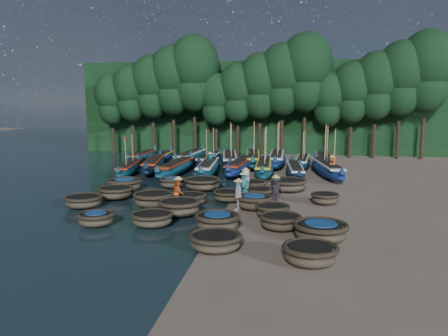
# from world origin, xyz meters

# --- Properties ---
(ground) EXTENTS (120.00, 120.00, 0.00)m
(ground) POSITION_xyz_m (0.00, 0.00, 0.00)
(ground) COLOR #7A6A59
(ground) RESTS_ON ground
(foliage_wall) EXTENTS (40.00, 3.00, 10.00)m
(foliage_wall) POSITION_xyz_m (0.00, 23.50, 5.00)
(foliage_wall) COLOR black
(foliage_wall) RESTS_ON ground
(coracle_3) EXTENTS (2.40, 2.40, 0.69)m
(coracle_3) POSITION_xyz_m (0.60, -9.44, 0.39)
(coracle_3) COLOR brown
(coracle_3) RESTS_ON ground
(coracle_4) EXTENTS (2.07, 2.07, 0.74)m
(coracle_4) POSITION_xyz_m (4.18, -10.39, 0.42)
(coracle_4) COLOR brown
(coracle_4) RESTS_ON ground
(coracle_5) EXTENTS (1.72, 1.72, 0.65)m
(coracle_5) POSITION_xyz_m (-5.47, -6.99, 0.37)
(coracle_5) COLOR brown
(coracle_5) RESTS_ON ground
(coracle_6) EXTENTS (2.16, 2.16, 0.67)m
(coracle_6) POSITION_xyz_m (-2.86, -6.65, 0.38)
(coracle_6) COLOR brown
(coracle_6) RESTS_ON ground
(coracle_7) EXTENTS (2.42, 2.42, 0.81)m
(coracle_7) POSITION_xyz_m (0.25, -6.96, 0.47)
(coracle_7) COLOR brown
(coracle_7) RESTS_ON ground
(coracle_8) EXTENTS (2.27, 2.27, 0.70)m
(coracle_8) POSITION_xyz_m (3.02, -6.26, 0.40)
(coracle_8) COLOR brown
(coracle_8) RESTS_ON ground
(coracle_9) EXTENTS (2.30, 2.30, 0.79)m
(coracle_9) POSITION_xyz_m (4.71, -7.65, 0.46)
(coracle_9) COLOR brown
(coracle_9) RESTS_ON ground
(coracle_10) EXTENTS (2.48, 2.48, 0.68)m
(coracle_10) POSITION_xyz_m (-7.69, -3.79, 0.39)
(coracle_10) COLOR brown
(coracle_10) RESTS_ON ground
(coracle_11) EXTENTS (2.43, 2.43, 0.84)m
(coracle_11) POSITION_xyz_m (-3.92, -3.15, 0.48)
(coracle_11) COLOR brown
(coracle_11) RESTS_ON ground
(coracle_12) EXTENTS (2.52, 2.52, 0.83)m
(coracle_12) POSITION_xyz_m (-2.09, -4.63, 0.47)
(coracle_12) COLOR brown
(coracle_12) RESTS_ON ground
(coracle_13) EXTENTS (2.31, 2.31, 0.78)m
(coracle_13) POSITION_xyz_m (1.53, -2.77, 0.45)
(coracle_13) COLOR brown
(coracle_13) RESTS_ON ground
(coracle_14) EXTENTS (1.80, 1.80, 0.70)m
(coracle_14) POSITION_xyz_m (2.59, -4.41, 0.40)
(coracle_14) COLOR brown
(coracle_14) RESTS_ON ground
(coracle_15) EXTENTS (2.40, 2.40, 0.74)m
(coracle_15) POSITION_xyz_m (-6.78, -1.54, 0.42)
(coracle_15) COLOR brown
(coracle_15) RESTS_ON ground
(coracle_16) EXTENTS (2.07, 2.07, 0.64)m
(coracle_16) POSITION_xyz_m (-2.06, -2.19, 0.36)
(coracle_16) COLOR brown
(coracle_16) RESTS_ON ground
(coracle_17) EXTENTS (2.02, 2.02, 0.65)m
(coracle_17) POSITION_xyz_m (-0.09, -1.13, 0.37)
(coracle_17) COLOR brown
(coracle_17) RESTS_ON ground
(coracle_18) EXTENTS (2.17, 2.17, 0.72)m
(coracle_18) POSITION_xyz_m (1.68, -0.46, 0.41)
(coracle_18) COLOR brown
(coracle_18) RESTS_ON ground
(coracle_19) EXTENTS (1.94, 1.94, 0.64)m
(coracle_19) POSITION_xyz_m (5.37, -0.96, 0.37)
(coracle_19) COLOR brown
(coracle_19) RESTS_ON ground
(coracle_20) EXTENTS (2.23, 2.23, 0.82)m
(coracle_20) POSITION_xyz_m (-7.10, 0.67, 0.48)
(coracle_20) COLOR brown
(coracle_20) RESTS_ON ground
(coracle_21) EXTENTS (2.06, 2.06, 0.68)m
(coracle_21) POSITION_xyz_m (-4.37, 2.24, 0.40)
(coracle_21) COLOR brown
(coracle_21) RESTS_ON ground
(coracle_22) EXTENTS (2.56, 2.56, 0.81)m
(coracle_22) POSITION_xyz_m (-2.24, 1.79, 0.46)
(coracle_22) COLOR brown
(coracle_22) RESTS_ON ground
(coracle_23) EXTENTS (2.30, 2.30, 0.71)m
(coracle_23) POSITION_xyz_m (1.06, 1.82, 0.41)
(coracle_23) COLOR brown
(coracle_23) RESTS_ON ground
(coracle_24) EXTENTS (2.71, 2.71, 0.81)m
(coracle_24) POSITION_xyz_m (3.26, 2.25, 0.46)
(coracle_24) COLOR brown
(coracle_24) RESTS_ON ground
(long_boat_1) EXTENTS (2.28, 7.21, 3.09)m
(long_boat_1) POSITION_xyz_m (-9.26, 7.10, 0.49)
(long_boat_1) COLOR #0E4451
(long_boat_1) RESTS_ON ground
(long_boat_2) EXTENTS (2.93, 8.53, 1.52)m
(long_boat_2) POSITION_xyz_m (-7.79, 8.88, 0.58)
(long_boat_2) COLOR #0F2038
(long_boat_2) RESTS_ON ground
(long_boat_3) EXTENTS (2.05, 8.50, 1.50)m
(long_boat_3) POSITION_xyz_m (-5.52, 7.47, 0.57)
(long_boat_3) COLOR #0E4451
(long_boat_3) RESTS_ON ground
(long_boat_4) EXTENTS (2.01, 8.57, 1.51)m
(long_boat_4) POSITION_xyz_m (-2.97, 7.61, 0.58)
(long_boat_4) COLOR #0E4451
(long_boat_4) RESTS_ON ground
(long_boat_5) EXTENTS (2.25, 8.56, 1.51)m
(long_boat_5) POSITION_xyz_m (-0.63, 8.91, 0.58)
(long_boat_5) COLOR navy
(long_boat_5) RESTS_ON ground
(long_boat_6) EXTENTS (1.83, 8.81, 3.75)m
(long_boat_6) POSITION_xyz_m (1.34, 8.33, 0.59)
(long_boat_6) COLOR #0E4451
(long_boat_6) RESTS_ON ground
(long_boat_7) EXTENTS (1.84, 7.64, 1.35)m
(long_boat_7) POSITION_xyz_m (3.76, 7.58, 0.51)
(long_boat_7) COLOR #0F2038
(long_boat_7) RESTS_ON ground
(long_boat_8) EXTENTS (2.88, 8.78, 3.77)m
(long_boat_8) POSITION_xyz_m (6.19, 8.47, 0.60)
(long_boat_8) COLOR navy
(long_boat_8) RESTS_ON ground
(long_boat_9) EXTENTS (1.55, 7.31, 1.29)m
(long_boat_9) POSITION_xyz_m (-10.66, 14.28, 0.49)
(long_boat_9) COLOR #0E4451
(long_boat_9) RESTS_ON ground
(long_boat_10) EXTENTS (1.62, 7.60, 1.34)m
(long_boat_10) POSITION_xyz_m (-8.45, 13.22, 0.51)
(long_boat_10) COLOR navy
(long_boat_10) RESTS_ON ground
(long_boat_11) EXTENTS (2.18, 8.62, 1.52)m
(long_boat_11) POSITION_xyz_m (-5.84, 13.90, 0.58)
(long_boat_11) COLOR #0E4451
(long_boat_11) RESTS_ON ground
(long_boat_12) EXTENTS (1.79, 7.82, 3.33)m
(long_boat_12) POSITION_xyz_m (-3.85, 12.87, 0.53)
(long_boat_12) COLOR #0F2038
(long_boat_12) RESTS_ON ground
(long_boat_13) EXTENTS (2.90, 8.92, 3.83)m
(long_boat_13) POSITION_xyz_m (-1.94, 12.36, 0.61)
(long_boat_13) COLOR #0F2038
(long_boat_13) RESTS_ON ground
(long_boat_14) EXTENTS (2.38, 9.15, 3.90)m
(long_boat_14) POSITION_xyz_m (0.03, 13.20, 0.62)
(long_boat_14) COLOR #0E4451
(long_boat_14) RESTS_ON ground
(long_boat_15) EXTENTS (1.62, 9.17, 3.89)m
(long_boat_15) POSITION_xyz_m (2.16, 13.57, 0.62)
(long_boat_15) COLOR navy
(long_boat_15) RESTS_ON ground
(long_boat_16) EXTENTS (1.90, 7.55, 3.22)m
(long_boat_16) POSITION_xyz_m (4.42, 12.59, 0.51)
(long_boat_16) COLOR #0E4451
(long_boat_16) RESTS_ON ground
(long_boat_17) EXTENTS (1.76, 8.77, 3.73)m
(long_boat_17) POSITION_xyz_m (6.32, 12.99, 0.59)
(long_boat_17) COLOR #0F2038
(long_boat_17) RESTS_ON ground
(fisherman_0) EXTENTS (0.96, 1.05, 2.00)m
(fisherman_0) POSITION_xyz_m (0.81, -0.28, 0.95)
(fisherman_0) COLOR silver
(fisherman_0) RESTS_ON ground
(fisherman_1) EXTENTS (0.70, 0.52, 1.99)m
(fisherman_1) POSITION_xyz_m (0.84, -1.68, 0.99)
(fisherman_1) COLOR #176361
(fisherman_1) RESTS_ON ground
(fisherman_2) EXTENTS (0.77, 0.90, 1.81)m
(fisherman_2) POSITION_xyz_m (-2.63, -2.77, 0.86)
(fisherman_2) COLOR #C74B1A
(fisherman_2) RESTS_ON ground
(fisherman_3) EXTENTS (1.10, 0.76, 1.76)m
(fisherman_3) POSITION_xyz_m (2.61, -1.10, 0.82)
(fisherman_3) COLOR black
(fisherman_3) RESTS_ON ground
(fisherman_4) EXTENTS (0.58, 1.03, 1.85)m
(fisherman_4) POSITION_xyz_m (0.72, -3.10, 0.89)
(fisherman_4) COLOR silver
(fisherman_4) RESTS_ON ground
(fisherman_5) EXTENTS (1.51, 1.39, 1.88)m
(fisherman_5) POSITION_xyz_m (-2.91, 8.26, 0.88)
(fisherman_5) COLOR #176361
(fisherman_5) RESTS_ON ground
(fisherman_6) EXTENTS (0.91, 1.00, 1.92)m
(fisherman_6) POSITION_xyz_m (6.45, 7.22, 0.92)
(fisherman_6) COLOR #C74B1A
(fisherman_6) RESTS_ON ground
(tree_0) EXTENTS (3.68, 3.68, 8.68)m
(tree_0) POSITION_xyz_m (-16.00, 20.00, 5.97)
(tree_0) COLOR black
(tree_0) RESTS_ON ground
(tree_1) EXTENTS (4.09, 4.09, 9.65)m
(tree_1) POSITION_xyz_m (-13.70, 20.00, 6.65)
(tree_1) COLOR black
(tree_1) RESTS_ON ground
(tree_2) EXTENTS (4.51, 4.51, 10.63)m
(tree_2) POSITION_xyz_m (-11.40, 20.00, 7.32)
(tree_2) COLOR black
(tree_2) RESTS_ON ground
(tree_3) EXTENTS (4.92, 4.92, 11.60)m
(tree_3) POSITION_xyz_m (-9.10, 20.00, 8.00)
(tree_3) COLOR black
(tree_3) RESTS_ON ground
(tree_4) EXTENTS (5.34, 5.34, 12.58)m
(tree_4) POSITION_xyz_m (-6.80, 20.00, 8.67)
(tree_4) COLOR black
(tree_4) RESTS_ON ground
(tree_5) EXTENTS (3.68, 3.68, 8.68)m
(tree_5) POSITION_xyz_m (-4.50, 20.00, 5.97)
(tree_5) COLOR black
(tree_5) RESTS_ON ground
(tree_6) EXTENTS (4.09, 4.09, 9.65)m
(tree_6) POSITION_xyz_m (-2.20, 20.00, 6.65)
(tree_6) COLOR black
(tree_6) RESTS_ON ground
(tree_7) EXTENTS (4.51, 4.51, 10.63)m
(tree_7) POSITION_xyz_m (0.10, 20.00, 7.32)
(tree_7) COLOR black
(tree_7) RESTS_ON ground
(tree_8) EXTENTS (4.92, 4.92, 11.60)m
(tree_8) POSITION_xyz_m (2.40, 20.00, 8.00)
(tree_8) COLOR black
(tree_8) RESTS_ON ground
(tree_9) EXTENTS (5.34, 5.34, 12.58)m
(tree_9) POSITION_xyz_m (4.70, 20.00, 8.67)
(tree_9) COLOR black
(tree_9) RESTS_ON ground
(tree_10) EXTENTS (3.68, 3.68, 8.68)m
(tree_10) POSITION_xyz_m (7.00, 20.00, 5.97)
(tree_10) COLOR black
(tree_10) RESTS_ON ground
(tree_11) EXTENTS (4.09, 4.09, 9.65)m
(tree_11) POSITION_xyz_m (9.30, 20.00, 6.65)
(tree_11) COLOR black
(tree_11) RESTS_ON ground
(tree_12) EXTENTS (4.51, 4.51, 10.63)m
(tree_12) POSITION_xyz_m (11.60, 20.00, 7.32)
(tree_12) COLOR black
(tree_12) RESTS_ON ground
(tree_13) EXTENTS (4.92, 4.92, 11.60)m
(tree_13) POSITION_xyz_m (13.90, 20.00, 8.00)
(tree_13) COLOR black
(tree_13) RESTS_ON ground
(tree_14) EXTENTS (5.34, 5.34, 12.58)m
(tree_14) POSITION_xyz_m (16.20, 20.00, 8.67)
(tree_14) COLOR black
(tree_14) RESTS_ON ground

